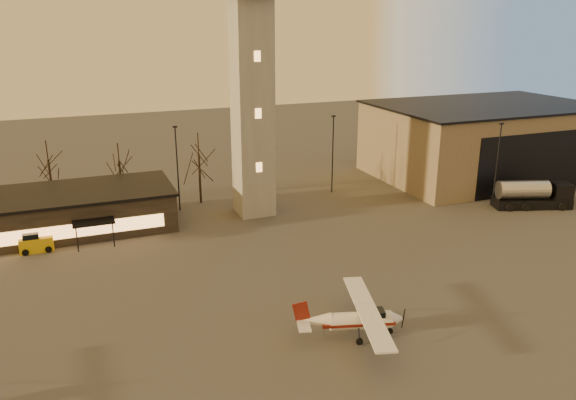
{
  "coord_description": "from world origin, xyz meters",
  "views": [
    {
      "loc": [
        -19.13,
        -29.46,
        21.8
      ],
      "look_at": [
        -2.44,
        13.0,
        6.98
      ],
      "focal_mm": 35.0,
      "sensor_mm": 36.0,
      "label": 1
    }
  ],
  "objects": [
    {
      "name": "fuel_truck",
      "position": [
        31.73,
        19.61,
        1.33
      ],
      "size": [
        9.42,
        5.32,
        3.36
      ],
      "rotation": [
        0.0,
        0.0,
        -0.32
      ],
      "color": "black",
      "rests_on": "ground"
    },
    {
      "name": "cessna_front",
      "position": [
        -1.21,
        1.63,
        1.01
      ],
      "size": [
        8.59,
        10.64,
        2.95
      ],
      "rotation": [
        0.0,
        0.0,
        -0.28
      ],
      "color": "silver",
      "rests_on": "ground"
    },
    {
      "name": "service_cart",
      "position": [
        -23.51,
        27.0,
        0.75
      ],
      "size": [
        3.12,
        2.01,
        1.96
      ],
      "rotation": [
        0.0,
        0.0,
        0.01
      ],
      "color": "gold",
      "rests_on": "ground"
    },
    {
      "name": "control_tower",
      "position": [
        0.0,
        30.0,
        16.33
      ],
      "size": [
        6.8,
        6.8,
        32.6
      ],
      "color": "gray",
      "rests_on": "ground"
    },
    {
      "name": "light_poles",
      "position": [
        0.5,
        31.0,
        5.41
      ],
      "size": [
        58.5,
        12.25,
        10.14
      ],
      "color": "black",
      "rests_on": "ground"
    },
    {
      "name": "ground",
      "position": [
        0.0,
        0.0,
        0.0
      ],
      "size": [
        220.0,
        220.0,
        0.0
      ],
      "primitive_type": "plane",
      "color": "#3D3A38",
      "rests_on": "ground"
    },
    {
      "name": "hangar",
      "position": [
        36.0,
        33.98,
        5.15
      ],
      "size": [
        30.6,
        20.6,
        10.3
      ],
      "color": "#897359",
      "rests_on": "ground"
    },
    {
      "name": "terminal",
      "position": [
        -21.99,
        31.98,
        2.16
      ],
      "size": [
        25.4,
        12.2,
        4.3
      ],
      "color": "black",
      "rests_on": "ground"
    },
    {
      "name": "tree_row",
      "position": [
        -13.7,
        39.16,
        5.94
      ],
      "size": [
        37.2,
        9.2,
        8.8
      ],
      "color": "black",
      "rests_on": "ground"
    }
  ]
}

